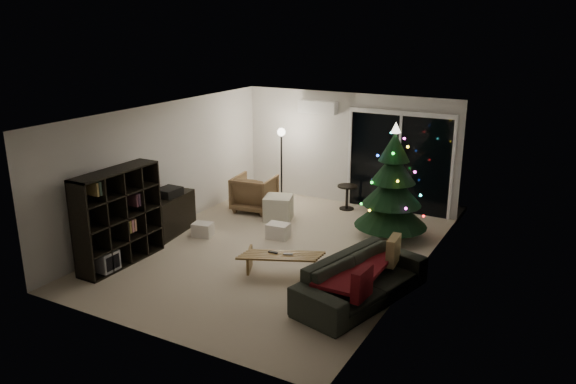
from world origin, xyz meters
name	(u,v)px	position (x,y,z in m)	size (l,w,h in m)	color
room	(334,181)	(0.46, 1.49, 1.02)	(6.50, 7.51, 2.60)	beige
bookshelf	(110,215)	(-2.25, -1.70, 0.82)	(0.42, 1.65, 1.65)	black
media_cabinet	(170,215)	(-2.25, -0.19, 0.38)	(0.45, 1.20, 0.75)	black
stereo	(169,192)	(-2.25, -0.19, 0.83)	(0.38, 0.45, 0.16)	black
armchair	(255,193)	(-1.54, 1.77, 0.39)	(0.84, 0.86, 0.78)	brown
ottoman	(278,208)	(-0.80, 1.51, 0.25)	(0.56, 0.56, 0.50)	beige
cardboard_box_a	(203,230)	(-1.59, -0.04, 0.13)	(0.37, 0.28, 0.27)	silver
cardboard_box_b	(278,231)	(-0.27, 0.58, 0.14)	(0.41, 0.31, 0.29)	silver
side_table	(347,197)	(0.20, 2.81, 0.27)	(0.43, 0.43, 0.54)	black
floor_lamp	(281,167)	(-1.29, 2.52, 0.83)	(0.27, 0.27, 1.66)	black
sofa	(362,279)	(2.05, -0.99, 0.33)	(2.28, 0.89, 0.67)	#293026
sofa_throw	(356,269)	(1.95, -0.99, 0.48)	(0.71, 1.64, 0.05)	#3E0E10
cushion_a	(393,250)	(2.30, -0.34, 0.60)	(0.13, 0.44, 0.44)	brown
cushion_b	(362,284)	(2.30, -1.64, 0.60)	(0.13, 0.44, 0.44)	#3E0E10
coffee_table	(281,266)	(0.64, -0.90, 0.20)	(1.27, 0.44, 0.40)	brown
remote_a	(273,252)	(0.49, -0.90, 0.41)	(0.16, 0.05, 0.02)	black
remote_b	(288,254)	(0.74, -0.85, 0.41)	(0.15, 0.04, 0.02)	slate
christmas_tree	(393,182)	(1.60, 1.63, 1.11)	(1.38, 1.38, 2.23)	#13331A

